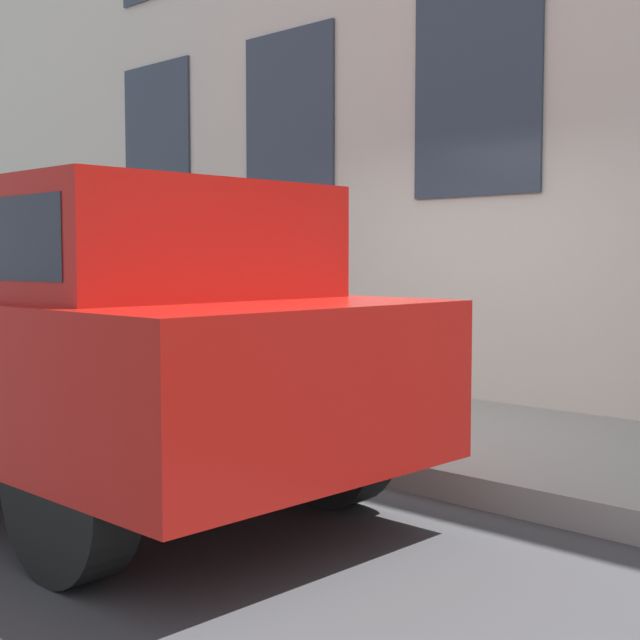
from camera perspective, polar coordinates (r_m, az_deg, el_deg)
ground_plane at (r=6.17m, az=-2.58°, el=-9.15°), size 80.00×80.00×0.00m
sidewalk at (r=6.98m, az=4.38°, el=-6.87°), size 2.31×60.00×0.18m
fire_hydrant at (r=6.35m, az=1.92°, el=-3.45°), size 0.28×0.41×0.79m
person at (r=7.02m, az=-1.73°, el=0.04°), size 0.30×0.20×1.23m
parked_truck_red_near at (r=5.53m, az=-15.47°, el=0.03°), size 1.91×4.48×1.79m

